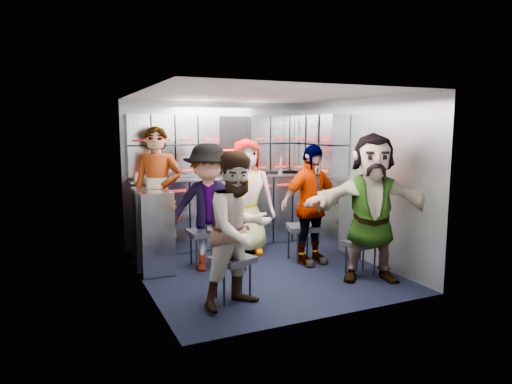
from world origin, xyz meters
name	(u,v)px	position (x,y,z in m)	size (l,w,h in m)	color
floor	(262,270)	(0.00, 0.00, 0.00)	(3.00, 3.00, 0.00)	black
wall_back	(219,173)	(0.00, 1.50, 1.05)	(2.80, 0.04, 2.10)	#979CA5
wall_left	(142,192)	(-1.40, 0.00, 1.05)	(0.04, 3.00, 2.10)	#979CA5
wall_right	(358,180)	(1.40, 0.00, 1.05)	(0.04, 3.00, 2.10)	#979CA5
ceiling	(262,95)	(0.00, 0.00, 2.10)	(2.80, 3.00, 0.02)	silver
cart_bank_back	(224,213)	(0.00, 1.29, 0.49)	(2.68, 0.38, 0.99)	#989EA7
cart_bank_left	(153,230)	(-1.19, 0.56, 0.49)	(0.38, 0.76, 0.99)	#989EA7
counter	(224,177)	(0.00, 1.29, 1.01)	(2.68, 0.42, 0.03)	silver
locker_bank_back	(222,144)	(0.00, 1.35, 1.49)	(2.68, 0.28, 0.82)	#989EA7
locker_bank_right	(320,144)	(1.25, 0.70, 1.49)	(0.28, 1.00, 0.82)	#989EA7
right_cabinet	(323,214)	(1.25, 0.60, 0.50)	(0.28, 1.20, 1.00)	#989EA7
coffee_niche	(232,145)	(0.18, 1.41, 1.47)	(0.46, 0.16, 0.84)	black
red_latch_strip	(229,188)	(0.00, 1.09, 0.88)	(2.60, 0.02, 0.03)	red
jump_seat_near_left	(233,262)	(-0.66, -0.73, 0.39)	(0.48, 0.47, 0.44)	black
jump_seat_mid_left	(204,235)	(-0.57, 0.48, 0.40)	(0.39, 0.37, 0.45)	black
jump_seat_center	(241,219)	(0.16, 1.01, 0.44)	(0.54, 0.53, 0.50)	black
jump_seat_mid_right	(303,229)	(0.68, 0.19, 0.41)	(0.49, 0.47, 0.46)	black
jump_seat_near_right	(361,245)	(0.99, -0.63, 0.36)	(0.37, 0.35, 0.40)	black
attendant_standing	(158,195)	(-1.05, 0.89, 0.87)	(0.64, 0.42, 1.75)	black
attendant_arc_a	(239,230)	(-0.66, -0.91, 0.76)	(0.74, 0.57, 1.51)	black
attendant_arc_b	(208,208)	(-0.57, 0.30, 0.77)	(1.00, 0.57, 1.54)	black
attendant_arc_c	(246,196)	(0.16, 0.83, 0.79)	(0.77, 0.50, 1.58)	black
attendant_arc_d	(310,205)	(0.68, 0.01, 0.76)	(0.89, 0.37, 1.52)	black
attendant_arc_e	(372,208)	(0.99, -0.81, 0.84)	(1.55, 0.49, 1.67)	black
bottle_left	(176,171)	(-0.71, 1.24, 1.14)	(0.07, 0.07, 0.23)	white
bottle_mid	(233,168)	(0.12, 1.24, 1.14)	(0.06, 0.06, 0.22)	white
bottle_right	(280,166)	(0.89, 1.24, 1.15)	(0.07, 0.07, 0.25)	white
cup_left	(138,177)	(-1.23, 1.23, 1.08)	(0.08, 0.08, 0.11)	tan
cup_right	(301,170)	(1.24, 1.23, 1.08)	(0.09, 0.09, 0.10)	tan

